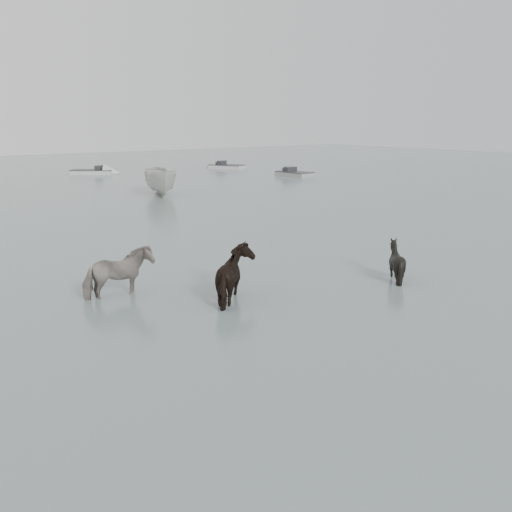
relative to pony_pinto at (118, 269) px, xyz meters
The scene contains 8 objects.
ground 4.90m from the pony_pinto, 35.84° to the right, with size 140.00×140.00×0.00m, color slate.
pony_pinto is the anchor object (origin of this frame).
pony_dark 3.21m from the pony_pinto, 41.08° to the right, with size 1.71×1.46×1.72m, color black.
pony_black 8.04m from the pony_pinto, 24.36° to the right, with size 1.12×1.26×1.39m, color black.
boat_small 21.45m from the pony_pinto, 59.29° to the left, with size 1.84×4.88×1.89m, color beige.
skiff_port 34.17m from the pony_pinto, 41.37° to the left, with size 4.50×1.60×0.75m, color gray, non-canonical shape.
skiff_mid 36.92m from the pony_pinto, 69.80° to the left, with size 4.97×1.60×0.75m, color #B0B3B0, non-canonical shape.
skiff_star 41.07m from the pony_pinto, 51.88° to the left, with size 4.67×1.60×0.75m, color #B3B3AE, non-canonical shape.
Camera 1 is at (-9.78, -11.10, 4.64)m, focal length 40.00 mm.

